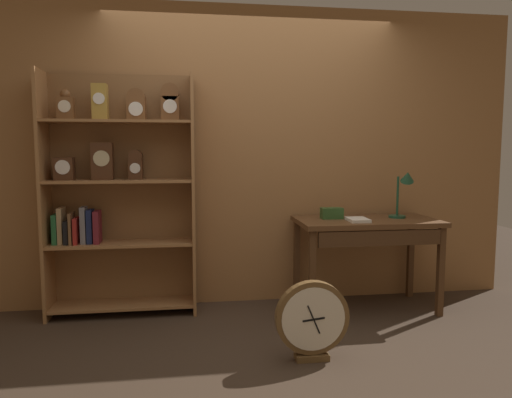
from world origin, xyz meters
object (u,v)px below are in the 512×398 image
object	(u,v)px
bookshelf	(117,189)
toolbox_small	(332,213)
open_repair_manual	(358,220)
round_clock_large	(312,320)
workbench	(367,231)
desk_lamp	(404,188)

from	to	relation	value
bookshelf	toolbox_small	world-z (taller)	bookshelf
toolbox_small	open_repair_manual	bearing A→B (deg)	-45.11
bookshelf	toolbox_small	xyz separation A→B (m)	(1.78, -0.14, -0.21)
toolbox_small	round_clock_large	size ratio (longest dim) A/B	0.35
bookshelf	workbench	world-z (taller)	bookshelf
bookshelf	toolbox_small	distance (m)	1.80
toolbox_small	open_repair_manual	distance (m)	0.24
workbench	desk_lamp	xyz separation A→B (m)	(0.33, 0.03, 0.36)
workbench	toolbox_small	xyz separation A→B (m)	(-0.29, 0.08, 0.15)
workbench	open_repair_manual	world-z (taller)	open_repair_manual
bookshelf	open_repair_manual	world-z (taller)	bookshelf
desk_lamp	toolbox_small	size ratio (longest dim) A/B	2.30
workbench	toolbox_small	bearing A→B (deg)	163.97
workbench	desk_lamp	world-z (taller)	desk_lamp
toolbox_small	round_clock_large	distance (m)	1.19
workbench	round_clock_large	xyz separation A→B (m)	(-0.71, -0.88, -0.41)
workbench	round_clock_large	bearing A→B (deg)	-128.83
workbench	desk_lamp	bearing A→B (deg)	4.55
bookshelf	round_clock_large	xyz separation A→B (m)	(1.36, -1.10, -0.77)
workbench	bookshelf	bearing A→B (deg)	173.91
bookshelf	toolbox_small	bearing A→B (deg)	-4.43
workbench	round_clock_large	size ratio (longest dim) A/B	2.25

